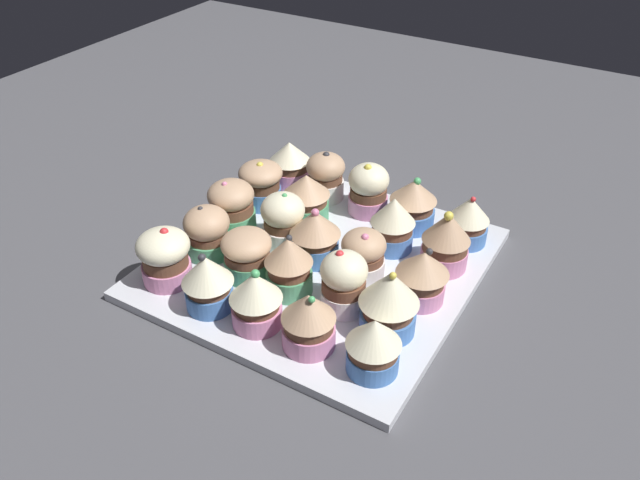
# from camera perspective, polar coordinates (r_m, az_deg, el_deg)

# --- Properties ---
(ground_plane) EXTENTS (1.80, 1.80, 0.03)m
(ground_plane) POSITION_cam_1_polar(r_m,az_deg,el_deg) (0.82, 0.00, -3.24)
(ground_plane) COLOR #4C4C51
(baking_tray) EXTENTS (0.37, 0.37, 0.01)m
(baking_tray) POSITION_cam_1_polar(r_m,az_deg,el_deg) (0.81, 0.00, -2.08)
(baking_tray) COLOR silver
(baking_tray) RESTS_ON ground_plane
(cupcake_0) EXTENTS (0.06, 0.06, 0.07)m
(cupcake_0) POSITION_cam_1_polar(r_m,az_deg,el_deg) (0.77, -13.78, -1.38)
(cupcake_0) COLOR pink
(cupcake_0) RESTS_ON baking_tray
(cupcake_1) EXTENTS (0.06, 0.06, 0.07)m
(cupcake_1) POSITION_cam_1_polar(r_m,az_deg,el_deg) (0.72, -10.05, -3.64)
(cupcake_1) COLOR #477AC6
(cupcake_1) RESTS_ON baking_tray
(cupcake_2) EXTENTS (0.06, 0.06, 0.07)m
(cupcake_2) POSITION_cam_1_polar(r_m,az_deg,el_deg) (0.69, -5.56, -5.32)
(cupcake_2) COLOR pink
(cupcake_2) RESTS_ON baking_tray
(cupcake_3) EXTENTS (0.06, 0.06, 0.07)m
(cupcake_3) POSITION_cam_1_polar(r_m,az_deg,el_deg) (0.67, -1.03, -7.21)
(cupcake_3) COLOR pink
(cupcake_3) RESTS_ON baking_tray
(cupcake_4) EXTENTS (0.06, 0.06, 0.07)m
(cupcake_4) POSITION_cam_1_polar(r_m,az_deg,el_deg) (0.64, 4.82, -9.34)
(cupcake_4) COLOR #477AC6
(cupcake_4) RESTS_ON baking_tray
(cupcake_5) EXTENTS (0.06, 0.06, 0.07)m
(cupcake_5) POSITION_cam_1_polar(r_m,az_deg,el_deg) (0.81, -10.07, 0.78)
(cupcake_5) COLOR #4C9E6B
(cupcake_5) RESTS_ON baking_tray
(cupcake_6) EXTENTS (0.06, 0.06, 0.06)m
(cupcake_6) POSITION_cam_1_polar(r_m,az_deg,el_deg) (0.76, -6.57, -1.19)
(cupcake_6) COLOR #4C9E6B
(cupcake_6) RESTS_ON baking_tray
(cupcake_7) EXTENTS (0.06, 0.06, 0.08)m
(cupcake_7) POSITION_cam_1_polar(r_m,az_deg,el_deg) (0.73, -2.66, -2.27)
(cupcake_7) COLOR #4C9E6B
(cupcake_7) RESTS_ON baking_tray
(cupcake_8) EXTENTS (0.05, 0.05, 0.08)m
(cupcake_8) POSITION_cam_1_polar(r_m,az_deg,el_deg) (0.71, 2.15, -3.70)
(cupcake_8) COLOR white
(cupcake_8) RESTS_ON baking_tray
(cupcake_9) EXTENTS (0.07, 0.07, 0.08)m
(cupcake_9) POSITION_cam_1_polar(r_m,az_deg,el_deg) (0.68, 6.22, -5.46)
(cupcake_9) COLOR #477AC6
(cupcake_9) RESTS_ON baking_tray
(cupcake_10) EXTENTS (0.06, 0.06, 0.07)m
(cupcake_10) POSITION_cam_1_polar(r_m,az_deg,el_deg) (0.84, -8.11, 2.94)
(cupcake_10) COLOR #4C9E6B
(cupcake_10) RESTS_ON baking_tray
(cupcake_11) EXTENTS (0.06, 0.06, 0.07)m
(cupcake_11) POSITION_cam_1_polar(r_m,az_deg,el_deg) (0.81, -3.33, 1.90)
(cupcake_11) COLOR white
(cupcake_11) RESTS_ON baking_tray
(cupcake_12) EXTENTS (0.06, 0.06, 0.07)m
(cupcake_12) POSITION_cam_1_polar(r_m,az_deg,el_deg) (0.78, -0.52, 0.45)
(cupcake_12) COLOR #477AC6
(cupcake_12) RESTS_ON baking_tray
(cupcake_13) EXTENTS (0.05, 0.05, 0.07)m
(cupcake_13) POSITION_cam_1_polar(r_m,az_deg,el_deg) (0.76, 3.76, -1.42)
(cupcake_13) COLOR white
(cupcake_13) RESTS_ON baking_tray
(cupcake_14) EXTENTS (0.06, 0.06, 0.07)m
(cupcake_14) POSITION_cam_1_polar(r_m,az_deg,el_deg) (0.73, 9.15, -3.13)
(cupcake_14) COLOR pink
(cupcake_14) RESTS_ON baking_tray
(cupcake_15) EXTENTS (0.06, 0.06, 0.07)m
(cupcake_15) POSITION_cam_1_polar(r_m,az_deg,el_deg) (0.90, -5.32, 5.16)
(cupcake_15) COLOR #477AC6
(cupcake_15) RESTS_ON baking_tray
(cupcake_16) EXTENTS (0.06, 0.06, 0.07)m
(cupcake_16) POSITION_cam_1_polar(r_m,az_deg,el_deg) (0.86, -1.23, 3.88)
(cupcake_16) COLOR #4C9E6B
(cupcake_16) RESTS_ON baking_tray
(cupcake_17) EXTENTS (0.06, 0.06, 0.07)m
(cupcake_17) POSITION_cam_1_polar(r_m,az_deg,el_deg) (0.81, 6.55, 1.54)
(cupcake_17) COLOR #477AC6
(cupcake_17) RESTS_ON baking_tray
(cupcake_18) EXTENTS (0.06, 0.06, 0.08)m
(cupcake_18) POSITION_cam_1_polar(r_m,az_deg,el_deg) (0.78, 11.25, 0.01)
(cupcake_18) COLOR pink
(cupcake_18) RESTS_ON baking_tray
(cupcake_19) EXTENTS (0.06, 0.06, 0.07)m
(cupcake_19) POSITION_cam_1_polar(r_m,az_deg,el_deg) (0.94, -2.72, 6.90)
(cupcake_19) COLOR pink
(cupcake_19) RESTS_ON baking_tray
(cupcake_20) EXTENTS (0.06, 0.06, 0.07)m
(cupcake_20) POSITION_cam_1_polar(r_m,az_deg,el_deg) (0.91, 0.50, 5.81)
(cupcake_20) COLOR white
(cupcake_20) RESTS_ON baking_tray
(cupcake_21) EXTENTS (0.06, 0.06, 0.08)m
(cupcake_21) POSITION_cam_1_polar(r_m,az_deg,el_deg) (0.88, 4.18, 4.69)
(cupcake_21) COLOR pink
(cupcake_21) RESTS_ON baking_tray
(cupcake_22) EXTENTS (0.06, 0.06, 0.07)m
(cupcake_22) POSITION_cam_1_polar(r_m,az_deg,el_deg) (0.85, 8.34, 3.30)
(cupcake_22) COLOR #477AC6
(cupcake_22) RESTS_ON baking_tray
(cupcake_23) EXTENTS (0.05, 0.05, 0.07)m
(cupcake_23) POSITION_cam_1_polar(r_m,az_deg,el_deg) (0.84, 13.15, 1.79)
(cupcake_23) COLOR #477AC6
(cupcake_23) RESTS_ON baking_tray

